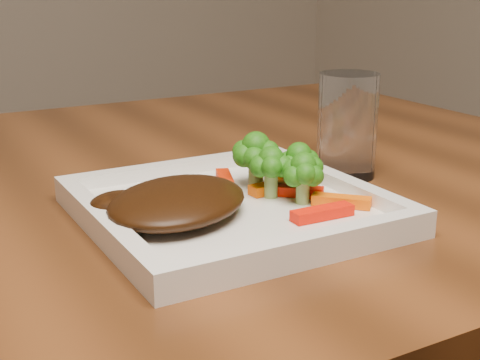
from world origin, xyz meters
TOP-DOWN VIEW (x-y plane):
  - plate at (0.23, -0.34)m, footprint 0.27×0.27m
  - steak at (0.17, -0.34)m, footprint 0.19×0.18m
  - broccoli_0 at (0.28, -0.30)m, footprint 0.07×0.07m
  - broccoli_1 at (0.31, -0.34)m, footprint 0.06×0.06m
  - broccoli_2 at (0.29, -0.37)m, footprint 0.06×0.06m
  - broccoli_3 at (0.27, -0.34)m, footprint 0.06×0.06m
  - carrot_0 at (0.28, -0.41)m, footprint 0.06×0.02m
  - carrot_1 at (0.32, -0.39)m, footprint 0.05×0.05m
  - carrot_3 at (0.33, -0.30)m, footprint 0.06×0.03m
  - carrot_4 at (0.25, -0.28)m, footprint 0.03×0.05m
  - carrot_5 at (0.30, -0.35)m, footprint 0.05×0.05m
  - carrot_6 at (0.29, -0.32)m, footprint 0.06×0.02m
  - drinking_glass at (0.41, -0.28)m, footprint 0.07×0.07m

SIDE VIEW (x-z plane):
  - plate at x=0.23m, z-range 0.75..0.76m
  - carrot_0 at x=0.28m, z-range 0.76..0.77m
  - carrot_1 at x=0.32m, z-range 0.76..0.77m
  - carrot_3 at x=0.33m, z-range 0.76..0.77m
  - carrot_4 at x=0.25m, z-range 0.76..0.77m
  - carrot_5 at x=0.30m, z-range 0.76..0.77m
  - carrot_6 at x=0.29m, z-range 0.76..0.77m
  - steak at x=0.17m, z-range 0.76..0.79m
  - broccoli_2 at x=0.29m, z-range 0.76..0.82m
  - broccoli_3 at x=0.27m, z-range 0.76..0.82m
  - broccoli_1 at x=0.31m, z-range 0.76..0.83m
  - broccoli_0 at x=0.28m, z-range 0.76..0.83m
  - drinking_glass at x=0.41m, z-range 0.75..0.87m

